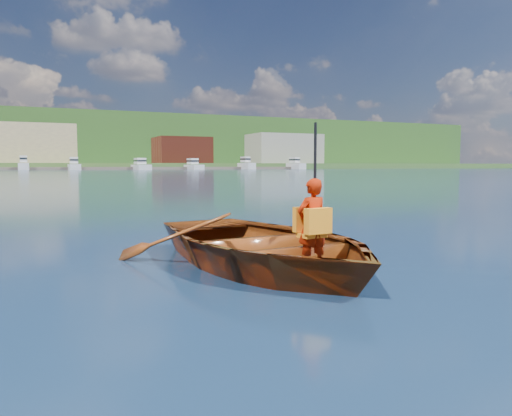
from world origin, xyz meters
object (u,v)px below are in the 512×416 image
(rowboat, at_px, (262,244))
(child_paddler, at_px, (312,224))
(dock, at_px, (39,169))
(marina_yachts, at_px, (73,165))

(rowboat, xyz_separation_m, child_paddler, (0.25, -0.88, 0.35))
(rowboat, xyz_separation_m, dock, (-2.31, 147.98, 0.10))
(child_paddler, distance_m, dock, 148.88)
(rowboat, relative_size, marina_yachts, 0.03)
(rowboat, bearing_deg, dock, 90.89)
(marina_yachts, bearing_deg, rowboat, -92.51)
(child_paddler, relative_size, dock, 0.01)
(marina_yachts, bearing_deg, dock, 151.34)
(dock, xyz_separation_m, marina_yachts, (8.59, -4.70, 0.96))
(rowboat, relative_size, child_paddler, 2.66)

